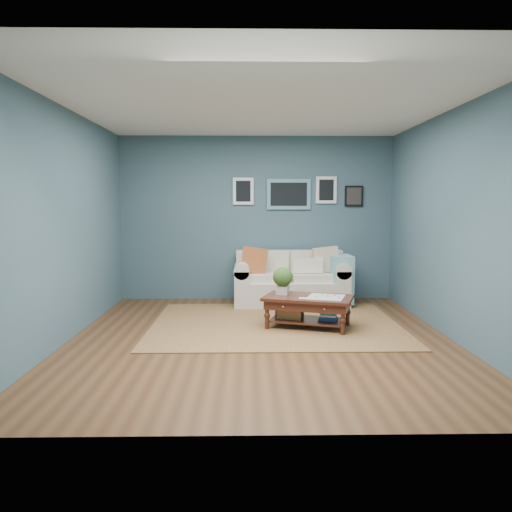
{
  "coord_description": "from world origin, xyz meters",
  "views": [
    {
      "loc": [
        -0.16,
        -5.79,
        1.6
      ],
      "look_at": [
        -0.04,
        1.0,
        0.88
      ],
      "focal_mm": 35.0,
      "sensor_mm": 36.0,
      "label": 1
    }
  ],
  "objects": [
    {
      "name": "coffee_table",
      "position": [
        0.57,
        0.51,
        0.34
      ],
      "size": [
        1.25,
        0.95,
        0.77
      ],
      "rotation": [
        0.0,
        0.0,
        -0.32
      ],
      "color": "black",
      "rests_on": "ground"
    },
    {
      "name": "loveseat",
      "position": [
        0.61,
        2.02,
        0.38
      ],
      "size": [
        1.82,
        0.83,
        0.94
      ],
      "color": "silver",
      "rests_on": "ground"
    },
    {
      "name": "room_shell",
      "position": [
        0.01,
        0.06,
        1.36
      ],
      "size": [
        5.0,
        5.02,
        2.7
      ],
      "color": "brown",
      "rests_on": "ground"
    },
    {
      "name": "area_rug",
      "position": [
        0.21,
        0.7,
        0.01
      ],
      "size": [
        3.24,
        2.59,
        0.01
      ],
      "primitive_type": "cube",
      "color": "brown",
      "rests_on": "ground"
    }
  ]
}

